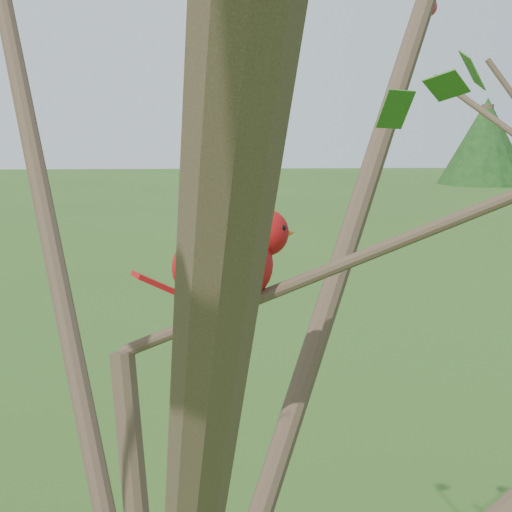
# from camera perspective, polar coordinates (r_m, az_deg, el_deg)

# --- Properties ---
(crabapple_tree) EXTENTS (2.35, 2.05, 2.95)m
(crabapple_tree) POSITION_cam_1_polar(r_m,az_deg,el_deg) (0.85, -7.02, 0.83)
(crabapple_tree) COLOR #3D2C21
(crabapple_tree) RESTS_ON ground
(cardinal) EXTENTS (0.23, 0.16, 0.17)m
(cardinal) POSITION_cam_1_polar(r_m,az_deg,el_deg) (0.97, -2.20, -0.42)
(cardinal) COLOR #AF0F0F
(cardinal) RESTS_ON ground
(distant_trees) EXTENTS (40.32, 14.00, 3.49)m
(distant_trees) POSITION_cam_1_polar(r_m,az_deg,el_deg) (25.02, 1.53, 8.42)
(distant_trees) COLOR #3D2C21
(distant_trees) RESTS_ON ground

